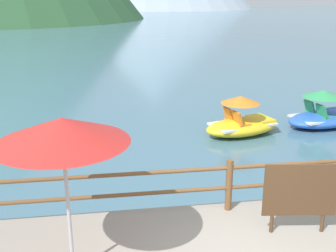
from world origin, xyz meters
name	(u,v)px	position (x,y,z in m)	size (l,w,h in m)	color
ground_plane	(124,34)	(0.00, 40.00, 0.00)	(200.00, 200.00, 0.00)	#477084
dock_railing	(229,179)	(0.00, 1.55, 0.99)	(23.92, 0.12, 0.95)	brown
sign_board	(301,191)	(0.89, 0.67, 1.13)	(1.17, 0.20, 1.19)	silver
beach_umbrella	(62,133)	(-2.62, 0.17, 2.45)	(1.70, 1.70, 2.24)	#B2B2B7
pedal_boat_1	(324,115)	(4.82, 7.01, 0.39)	(2.82, 1.93, 1.20)	blue
pedal_boat_3	(242,122)	(1.96, 6.61, 0.39)	(2.70, 1.87, 1.21)	yellow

